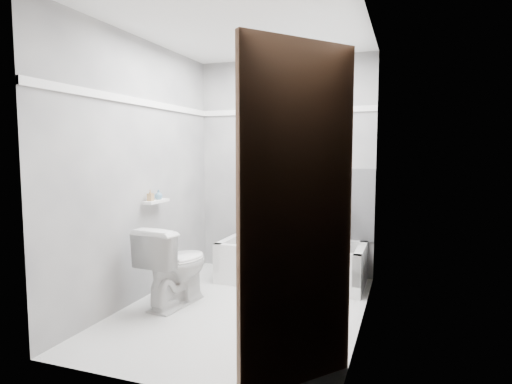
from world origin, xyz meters
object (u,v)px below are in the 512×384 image
at_px(soap_bottle_b, 159,195).
at_px(soap_bottle_a, 150,195).
at_px(door, 333,228).
at_px(toilet, 175,265).
at_px(bathtub, 292,262).
at_px(office_chair, 309,217).

bearing_deg(soap_bottle_b, soap_bottle_a, -90.00).
distance_m(soap_bottle_a, soap_bottle_b, 0.14).
height_order(door, soap_bottle_b, door).
relative_size(toilet, door, 0.36).
bearing_deg(bathtub, office_chair, 5.73).
distance_m(office_chair, soap_bottle_a, 1.61).
relative_size(bathtub, office_chair, 1.30).
height_order(bathtub, toilet, toilet).
bearing_deg(soap_bottle_a, toilet, -19.70).
xyz_separation_m(toilet, soap_bottle_b, (-0.32, 0.25, 0.60)).
bearing_deg(toilet, office_chair, -127.03).
bearing_deg(office_chair, toilet, -144.78).
distance_m(bathtub, toilet, 1.29).
distance_m(bathtub, office_chair, 0.52).
distance_m(toilet, soap_bottle_a, 0.70).
distance_m(bathtub, soap_bottle_a, 1.62).
bearing_deg(bathtub, door, -70.36).
height_order(toilet, soap_bottle_b, soap_bottle_b).
xyz_separation_m(office_chair, toilet, (-0.99, -1.01, -0.34)).
height_order(office_chair, toilet, office_chair).
relative_size(door, soap_bottle_b, 20.69).
distance_m(office_chair, door, 2.33).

